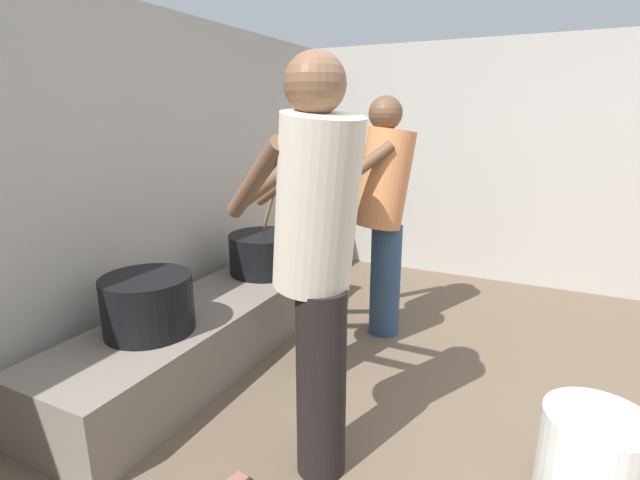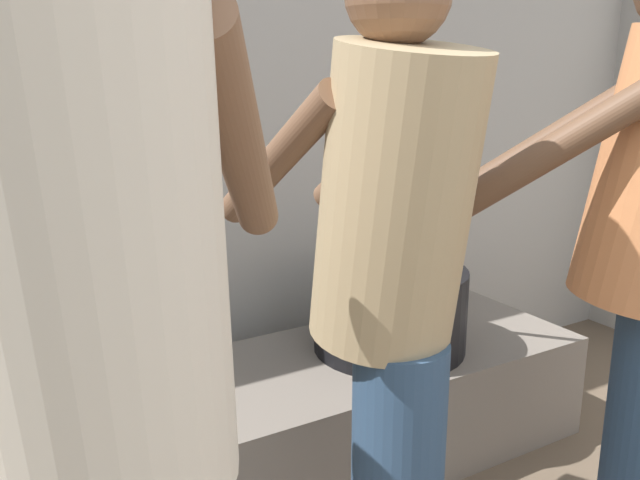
{
  "view_description": "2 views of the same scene",
  "coord_description": "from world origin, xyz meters",
  "views": [
    {
      "loc": [
        -1.58,
        0.2,
        1.43
      ],
      "look_at": [
        0.2,
        1.07,
        0.9
      ],
      "focal_mm": 26.06,
      "sensor_mm": 36.0,
      "label": 1
    },
    {
      "loc": [
        -0.24,
        0.2,
        1.29
      ],
      "look_at": [
        0.58,
        1.56,
        0.88
      ],
      "focal_mm": 38.69,
      "sensor_mm": 36.0,
      "label": 2
    }
  ],
  "objects": [
    {
      "name": "cooking_pot_main",
      "position": [
        1.05,
        1.91,
        0.5
      ],
      "size": [
        0.5,
        0.5,
        0.73
      ],
      "color": "black",
      "rests_on": "hearth_ledge"
    },
    {
      "name": "cooking_pot_secondary",
      "position": [
        0.0,
        1.94,
        0.51
      ],
      "size": [
        0.45,
        0.45,
        0.29
      ],
      "color": "black",
      "rests_on": "hearth_ledge"
    },
    {
      "name": "cook_in_tan_shirt",
      "position": [
        0.57,
        1.27,
        0.86
      ],
      "size": [
        0.37,
        0.66,
        1.51
      ],
      "color": "navy",
      "rests_on": "ground_plane"
    },
    {
      "name": "block_enclosure_rear",
      "position": [
        0.0,
        2.44,
        1.02
      ],
      "size": [
        5.71,
        0.2,
        2.05
      ],
      "primitive_type": "cube",
      "color": "#ADA8A0",
      "rests_on": "ground_plane"
    },
    {
      "name": "hearth_ledge",
      "position": [
        0.53,
        1.92,
        0.18
      ],
      "size": [
        2.34,
        0.6,
        0.36
      ],
      "primitive_type": "cube",
      "color": "slate",
      "rests_on": "ground_plane"
    },
    {
      "name": "cook_in_cream_shirt",
      "position": [
        -0.09,
        0.94,
        0.94
      ],
      "size": [
        0.63,
        0.74,
        1.65
      ],
      "color": "black",
      "rests_on": "ground_plane"
    }
  ]
}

